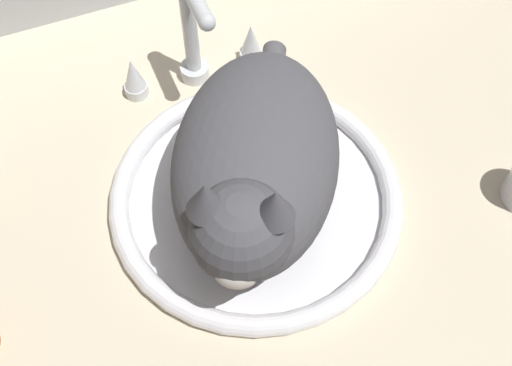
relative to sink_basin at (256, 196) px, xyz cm
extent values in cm
cube|color=beige|center=(5.93, 2.74, -2.58)|extent=(118.28, 75.33, 3.00)
torus|color=white|center=(0.00, 0.00, 0.15)|extent=(35.37, 35.37, 2.46)
cylinder|color=white|center=(0.00, 0.00, -0.78)|extent=(31.68, 31.68, 0.60)
cylinder|color=silver|center=(0.00, 22.23, -0.11)|extent=(4.00, 4.00, 1.94)
cylinder|color=silver|center=(0.00, 22.23, 8.18)|extent=(2.00, 2.00, 14.64)
cylinder|color=silver|center=(0.00, 18.31, 15.50)|extent=(2.00, 7.83, 2.00)
sphere|color=silver|center=(0.00, 14.39, 15.50)|extent=(2.10, 2.10, 2.10)
cylinder|color=silver|center=(-8.41, 22.23, -0.28)|extent=(3.20, 3.20, 1.60)
cone|color=silver|center=(-8.41, 22.23, 2.89)|extent=(2.88, 2.88, 4.73)
cylinder|color=silver|center=(8.41, 22.23, -0.28)|extent=(3.20, 3.20, 1.60)
cone|color=silver|center=(8.41, 22.23, 2.89)|extent=(2.88, 2.88, 4.73)
ellipsoid|color=#4C4C51|center=(0.00, 0.00, 8.04)|extent=(30.46, 34.84, 13.31)
sphere|color=#4C4C51|center=(-5.77, -10.37, 12.53)|extent=(10.15, 10.15, 10.15)
cone|color=#4C4C51|center=(-3.11, -11.85, 17.99)|extent=(3.86, 3.86, 3.81)
cone|color=#4C4C51|center=(-8.43, -8.88, 17.99)|extent=(3.86, 3.86, 3.81)
ellipsoid|color=silver|center=(-7.63, -13.69, 11.52)|extent=(5.21, 4.74, 3.25)
ellipsoid|color=silver|center=(-5.05, -9.07, 7.37)|extent=(12.86, 12.17, 7.32)
cylinder|color=#4C4C51|center=(7.84, 14.07, 2.98)|extent=(8.37, 11.56, 3.20)
camera|label=1|loc=(-15.61, -37.80, 65.24)|focal=44.75mm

